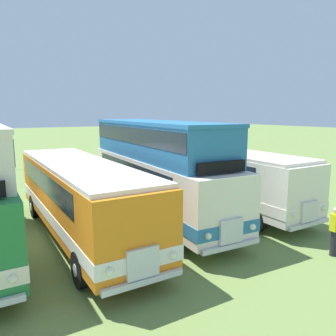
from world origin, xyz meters
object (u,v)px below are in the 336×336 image
Objects in this scene: bus_fourth_in_row at (79,193)px; bus_sixth_in_row at (223,174)px; bus_fifth_in_row at (157,166)px; marshal_person at (335,231)px.

bus_sixth_in_row is (7.52, 0.26, -0.00)m from bus_fourth_in_row.
bus_fifth_in_row is 3.83m from bus_sixth_in_row.
bus_fifth_in_row reaches higher than bus_sixth_in_row.
bus_fifth_in_row is at bearing 176.56° from bus_sixth_in_row.
bus_fifth_in_row is 6.25× the size of marshal_person.
bus_sixth_in_row is at bearing -3.44° from bus_fifth_in_row.
bus_fifth_in_row is at bearing 7.37° from bus_fourth_in_row.
bus_fourth_in_row is 9.40m from marshal_person.
bus_fifth_in_row reaches higher than marshal_person.
bus_sixth_in_row is at bearing 84.72° from marshal_person.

